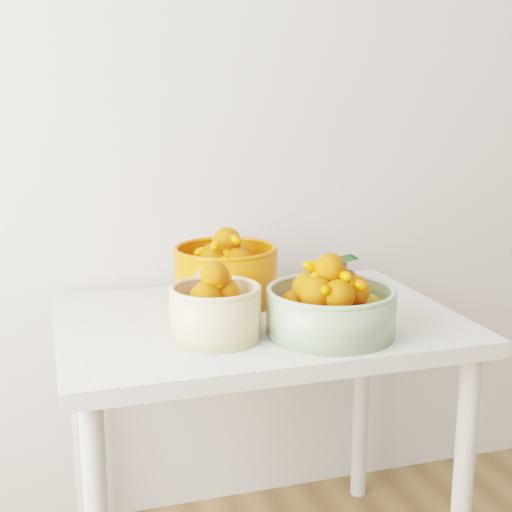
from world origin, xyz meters
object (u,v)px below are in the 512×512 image
at_px(table, 258,352).
at_px(bowl_cream, 216,310).
at_px(bowl_green, 331,306).
at_px(bowl_orange, 226,272).

distance_m(table, bowl_cream, 0.25).
height_order(bowl_green, bowl_orange, bowl_orange).
xyz_separation_m(table, bowl_cream, (-0.14, -0.13, 0.17)).
height_order(table, bowl_cream, bowl_cream).
height_order(table, bowl_green, bowl_green).
relative_size(bowl_cream, bowl_orange, 0.79).
bearing_deg(table, bowl_cream, -137.20).
relative_size(table, bowl_green, 3.09).
bearing_deg(bowl_green, bowl_cream, 169.60).
relative_size(table, bowl_cream, 3.65).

